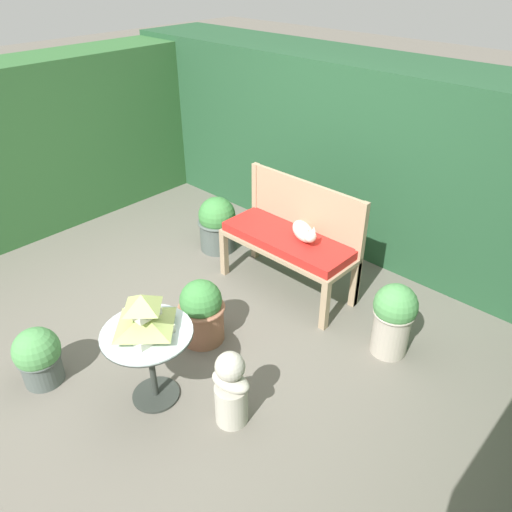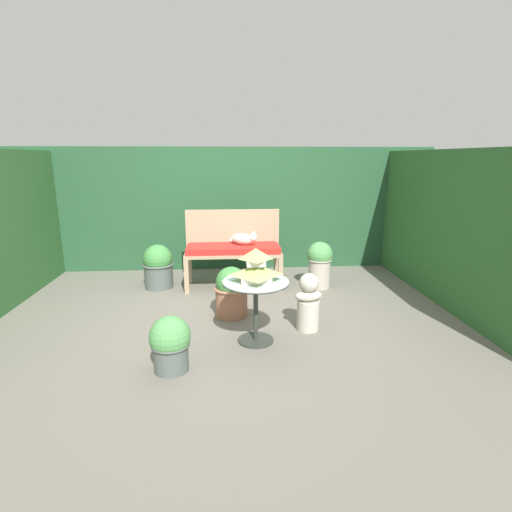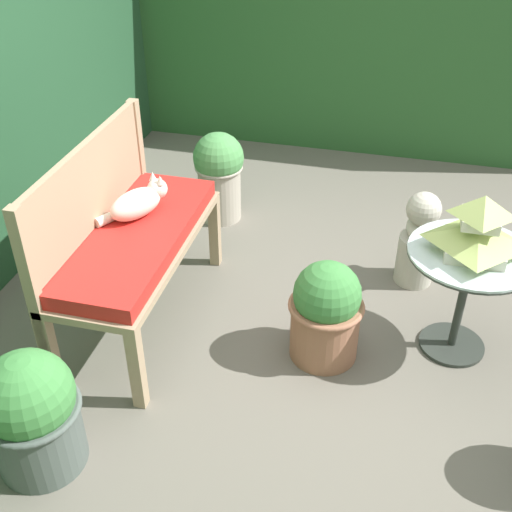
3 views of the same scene
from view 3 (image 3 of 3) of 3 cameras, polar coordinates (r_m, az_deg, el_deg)
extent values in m
plane|color=#666056|center=(3.41, 5.09, -8.79)|extent=(30.00, 30.00, 0.00)
cube|color=#285628|center=(5.52, 9.38, 19.18)|extent=(0.70, 3.50, 1.81)
cube|color=tan|center=(3.05, -10.54, -9.87)|extent=(0.06, 0.06, 0.46)
cube|color=tan|center=(3.93, -3.69, 2.14)|extent=(0.06, 0.06, 0.46)
cube|color=tan|center=(3.23, -17.82, -8.21)|extent=(0.06, 0.06, 0.46)
cube|color=tan|center=(4.07, -9.64, 2.93)|extent=(0.06, 0.06, 0.46)
cube|color=tan|center=(3.40, -10.44, 0.79)|extent=(1.27, 0.50, 0.04)
cube|color=red|center=(3.36, -10.54, 1.66)|extent=(1.22, 0.46, 0.08)
cube|color=tan|center=(3.05, -18.93, -4.25)|extent=(0.06, 0.06, 1.03)
cube|color=tan|center=(3.94, -10.16, 6.49)|extent=(0.06, 0.06, 1.03)
cube|color=tan|center=(3.33, -14.69, 6.02)|extent=(1.22, 0.04, 0.45)
ellipsoid|color=silver|center=(3.42, -10.63, 4.56)|extent=(0.35, 0.28, 0.15)
sphere|color=silver|center=(3.49, -8.76, 5.93)|extent=(0.11, 0.11, 0.11)
cone|color=silver|center=(3.48, -9.18, 7.03)|extent=(0.04, 0.04, 0.05)
cone|color=silver|center=(3.44, -8.53, 6.73)|extent=(0.04, 0.04, 0.05)
cylinder|color=silver|center=(3.43, -12.84, 3.40)|extent=(0.18, 0.13, 0.05)
cylinder|color=#2D332D|center=(3.60, 16.97, -7.53)|extent=(0.34, 0.34, 0.02)
cylinder|color=#2D332D|center=(3.42, 17.77, -3.95)|extent=(0.04, 0.04, 0.59)
cylinder|color=silver|center=(3.25, 18.70, 0.24)|extent=(0.62, 0.62, 0.01)
torus|color=#2D332D|center=(3.25, 18.66, 0.06)|extent=(0.62, 0.62, 0.02)
cube|color=silver|center=(3.23, 18.81, 0.77)|extent=(0.28, 0.28, 0.06)
pyramid|color=#A8BC66|center=(3.19, 19.07, 1.91)|extent=(0.37, 0.37, 0.09)
cube|color=silver|center=(3.15, 19.32, 3.04)|extent=(0.17, 0.17, 0.05)
pyramid|color=#A8BC66|center=(3.11, 19.59, 4.26)|extent=(0.23, 0.23, 0.10)
cylinder|color=#B7B2A3|center=(3.93, 13.99, -0.24)|extent=(0.23, 0.23, 0.31)
ellipsoid|color=#B7B2A3|center=(3.82, 14.42, 2.33)|extent=(0.30, 0.21, 0.11)
sphere|color=#B7B2A3|center=(3.75, 14.71, 4.04)|extent=(0.20, 0.20, 0.20)
cylinder|color=#9E664C|center=(3.32, 6.11, -6.46)|extent=(0.35, 0.35, 0.33)
torus|color=#9E664C|center=(3.22, 6.27, -4.41)|extent=(0.39, 0.39, 0.03)
sphere|color=#3D7F3D|center=(3.18, 6.36, -3.40)|extent=(0.34, 0.34, 0.34)
cylinder|color=#ADA393|center=(4.43, -3.25, 5.73)|extent=(0.29, 0.29, 0.40)
torus|color=#ADA393|center=(4.34, -3.33, 7.88)|extent=(0.32, 0.32, 0.03)
sphere|color=#4C8E4C|center=(4.31, -3.36, 8.73)|extent=(0.34, 0.34, 0.34)
cylinder|color=#4C5651|center=(2.98, -18.78, -14.71)|extent=(0.38, 0.38, 0.33)
torus|color=#4C5651|center=(2.87, -19.35, -12.70)|extent=(0.41, 0.41, 0.03)
sphere|color=#3D7F3D|center=(2.81, -19.66, -11.59)|extent=(0.39, 0.39, 0.39)
camera|label=1|loc=(5.29, 40.79, 33.03)|focal=35.00mm
camera|label=2|loc=(4.65, 70.81, 3.68)|focal=28.00mm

